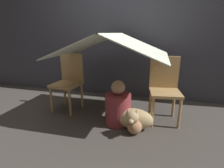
% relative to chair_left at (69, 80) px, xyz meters
% --- Properties ---
extents(ground_plane, '(8.80, 8.80, 0.00)m').
position_rel_chair_left_xyz_m(ground_plane, '(0.71, -0.29, -0.47)').
color(ground_plane, '#47423D').
extents(wall_back, '(7.00, 0.05, 2.50)m').
position_rel_chair_left_xyz_m(wall_back, '(0.71, 0.82, 0.78)').
color(wall_back, '#3D3D47').
rests_on(wall_back, ground_plane).
extents(chair_left, '(0.42, 0.42, 0.86)m').
position_rel_chair_left_xyz_m(chair_left, '(0.00, 0.00, 0.00)').
color(chair_left, tan).
rests_on(chair_left, ground_plane).
extents(chair_right, '(0.44, 0.44, 0.86)m').
position_rel_chair_left_xyz_m(chair_right, '(1.41, -0.00, 0.00)').
color(chair_right, tan).
rests_on(chair_right, ground_plane).
extents(sheet_canopy, '(1.44, 1.19, 0.30)m').
position_rel_chair_left_xyz_m(sheet_canopy, '(0.71, -0.07, 0.54)').
color(sheet_canopy, silver).
extents(person_front, '(0.34, 0.34, 0.59)m').
position_rel_chair_left_xyz_m(person_front, '(0.84, -0.28, -0.23)').
color(person_front, maroon).
rests_on(person_front, ground_plane).
extents(dog, '(0.47, 0.40, 0.34)m').
position_rel_chair_left_xyz_m(dog, '(1.07, -0.38, -0.32)').
color(dog, tan).
rests_on(dog, ground_plane).
extents(plush_toy, '(0.18, 0.18, 0.28)m').
position_rel_chair_left_xyz_m(plush_toy, '(1.09, -0.47, -0.36)').
color(plush_toy, tan).
rests_on(plush_toy, ground_plane).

